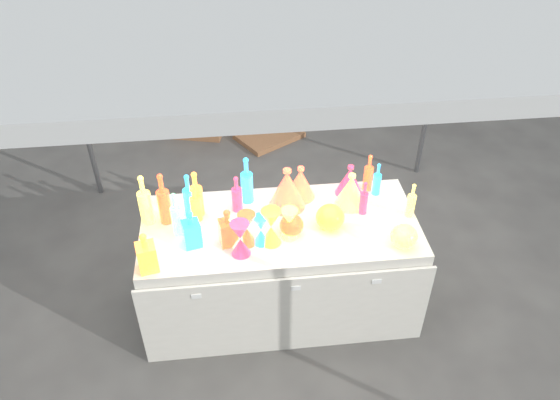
{
  "coord_description": "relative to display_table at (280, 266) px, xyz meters",
  "views": [
    {
      "loc": [
        -0.29,
        -2.66,
        3.06
      ],
      "look_at": [
        0.0,
        0.0,
        0.95
      ],
      "focal_mm": 35.0,
      "sensor_mm": 36.0,
      "label": 1
    }
  ],
  "objects": [
    {
      "name": "bottle_3",
      "position": [
        -0.27,
        0.19,
        0.51
      ],
      "size": [
        0.08,
        0.08,
        0.27
      ],
      "primitive_type": null,
      "rotation": [
        0.0,
        0.0,
        0.18
      ],
      "color": "#1F32B8",
      "rests_on": "display_table"
    },
    {
      "name": "decanter_0",
      "position": [
        -0.81,
        -0.3,
        0.51
      ],
      "size": [
        0.13,
        0.13,
        0.27
      ],
      "primitive_type": null,
      "rotation": [
        0.0,
        0.0,
        0.22
      ],
      "color": "red",
      "rests_on": "display_table"
    },
    {
      "name": "bottle_2",
      "position": [
        -0.73,
        0.12,
        0.56
      ],
      "size": [
        0.1,
        0.1,
        0.38
      ],
      "primitive_type": null,
      "rotation": [
        0.0,
        0.0,
        0.33
      ],
      "color": "orange",
      "rests_on": "display_table"
    },
    {
      "name": "display_table",
      "position": [
        0.0,
        0.0,
        0.0
      ],
      "size": [
        1.84,
        0.83,
        0.75
      ],
      "color": "silver",
      "rests_on": "ground"
    },
    {
      "name": "decanter_1",
      "position": [
        -0.34,
        -0.13,
        0.51
      ],
      "size": [
        0.12,
        0.12,
        0.26
      ],
      "primitive_type": null,
      "rotation": [
        0.0,
        0.0,
        0.19
      ],
      "color": "orange",
      "rests_on": "display_table"
    },
    {
      "name": "bottle_7",
      "position": [
        -0.19,
        0.28,
        0.55
      ],
      "size": [
        0.1,
        0.1,
        0.35
      ],
      "primitive_type": null,
      "rotation": [
        0.0,
        0.0,
        0.31
      ],
      "color": "#1A9227",
      "rests_on": "display_table"
    },
    {
      "name": "lampshade_0",
      "position": [
        0.17,
        0.29,
        0.5
      ],
      "size": [
        0.21,
        0.21,
        0.24
      ],
      "primitive_type": null,
      "rotation": [
        0.0,
        0.0,
        0.02
      ],
      "color": "yellow",
      "rests_on": "display_table"
    },
    {
      "name": "globe_1",
      "position": [
        0.73,
        -0.28,
        0.44
      ],
      "size": [
        0.22,
        0.22,
        0.14
      ],
      "primitive_type": null,
      "rotation": [
        0.0,
        0.0,
        -0.41
      ],
      "color": "#13777A",
      "rests_on": "display_table"
    },
    {
      "name": "bottle_1",
      "position": [
        -0.57,
        0.17,
        0.54
      ],
      "size": [
        0.09,
        0.09,
        0.32
      ],
      "primitive_type": null,
      "rotation": [
        0.0,
        0.0,
        -0.2
      ],
      "color": "#1A9227",
      "rests_on": "display_table"
    },
    {
      "name": "lampshade_1",
      "position": [
        0.07,
        0.2,
        0.52
      ],
      "size": [
        0.25,
        0.25,
        0.29
      ],
      "primitive_type": null,
      "rotation": [
        0.0,
        0.0,
        -0.01
      ],
      "color": "yellow",
      "rests_on": "display_table"
    },
    {
      "name": "hourglass_4",
      "position": [
        -0.07,
        -0.16,
        0.5
      ],
      "size": [
        0.14,
        0.14,
        0.25
      ],
      "primitive_type": null,
      "rotation": [
        0.0,
        0.0,
        -0.15
      ],
      "color": "red",
      "rests_on": "display_table"
    },
    {
      "name": "bottle_10",
      "position": [
        0.56,
        0.07,
        0.5
      ],
      "size": [
        0.07,
        0.07,
        0.25
      ],
      "primitive_type": null,
      "rotation": [
        0.0,
        0.0,
        0.28
      ],
      "color": "#1F32B8",
      "rests_on": "display_table"
    },
    {
      "name": "hourglass_1",
      "position": [
        -0.27,
        -0.23,
        0.49
      ],
      "size": [
        0.16,
        0.16,
        0.24
      ],
      "primitive_type": null,
      "rotation": [
        0.0,
        0.0,
        0.39
      ],
      "color": "#1F32B8",
      "rests_on": "display_table"
    },
    {
      "name": "bottle_8",
      "position": [
        0.7,
        0.26,
        0.5
      ],
      "size": [
        0.06,
        0.06,
        0.25
      ],
      "primitive_type": null,
      "rotation": [
        0.0,
        0.0,
        -0.07
      ],
      "color": "#1A9227",
      "rests_on": "display_table"
    },
    {
      "name": "bottle_5",
      "position": [
        -0.65,
        -0.0,
        0.53
      ],
      "size": [
        0.07,
        0.07,
        0.31
      ],
      "primitive_type": null,
      "rotation": [
        0.0,
        0.0,
        0.02
      ],
      "color": "#CF2997",
      "rests_on": "display_table"
    },
    {
      "name": "decanter_2",
      "position": [
        -0.56,
        -0.12,
        0.51
      ],
      "size": [
        0.13,
        0.13,
        0.26
      ],
      "primitive_type": null,
      "rotation": [
        0.0,
        0.0,
        0.23
      ],
      "color": "#1A9227",
      "rests_on": "display_table"
    },
    {
      "name": "hourglass_0",
      "position": [
        -0.22,
        -0.14,
        0.49
      ],
      "size": [
        0.14,
        0.14,
        0.23
      ],
      "primitive_type": null,
      "rotation": [
        0.0,
        0.0,
        -0.33
      ],
      "color": "orange",
      "rests_on": "display_table"
    },
    {
      "name": "cardboard_box_closed",
      "position": [
        -0.62,
        2.5,
        -0.17
      ],
      "size": [
        0.64,
        0.53,
        0.41
      ],
      "primitive_type": "cube",
      "rotation": [
        0.0,
        0.0,
        -0.25
      ],
      "color": "#986744",
      "rests_on": "ground"
    },
    {
      "name": "hourglass_5",
      "position": [
        -0.14,
        -0.15,
        0.48
      ],
      "size": [
        0.12,
        0.12,
        0.2
      ],
      "primitive_type": null,
      "rotation": [
        0.0,
        0.0,
        -0.25
      ],
      "color": "#1A9227",
      "rests_on": "display_table"
    },
    {
      "name": "bottle_6",
      "position": [
        -0.53,
        0.12,
        0.52
      ],
      "size": [
        0.09,
        0.09,
        0.28
      ],
      "primitive_type": null,
      "rotation": [
        0.0,
        0.0,
        0.43
      ],
      "color": "red",
      "rests_on": "display_table"
    },
    {
      "name": "globe_2",
      "position": [
        0.06,
        -0.09,
        0.44
      ],
      "size": [
        0.19,
        0.19,
        0.12
      ],
      "primitive_type": null,
      "rotation": [
        0.0,
        0.0,
        0.25
      ],
      "color": "orange",
      "rests_on": "display_table"
    },
    {
      "name": "bottle_9",
      "position": [
        0.65,
        0.32,
        0.52
      ],
      "size": [
        0.08,
        0.08,
        0.28
      ],
      "primitive_type": null,
      "rotation": [
        0.0,
        0.0,
        -0.23
      ],
      "color": "orange",
      "rests_on": "display_table"
    },
    {
      "name": "lampshade_2",
      "position": [
        0.51,
        0.29,
        0.49
      ],
      "size": [
        0.23,
        0.23,
        0.23
      ],
      "primitive_type": null,
      "rotation": [
        0.0,
        0.0,
        0.25
      ],
      "color": "#1F32B8",
      "rests_on": "display_table"
    },
    {
      "name": "bottle_4",
      "position": [
        -0.85,
        0.13,
        0.56
      ],
      "size": [
        0.09,
        0.09,
        0.36
      ],
      "primitive_type": null,
      "rotation": [
        0.0,
        0.0,
        -0.11
      ],
      "color": "#13777A",
      "rests_on": "display_table"
    },
    {
      "name": "hourglass_2",
      "position": [
        0.04,
        -0.11,
        0.48
      ],
      "size": [
        0.14,
        0.14,
        0.21
      ],
      "primitive_type": null,
      "rotation": [
        0.0,
        0.0,
        0.35
      ],
      "color": "#13777A",
      "rests_on": "display_table"
    },
    {
      "name": "bottle_11",
      "position": [
        0.86,
        0.01,
        0.5
      ],
      "size": [
        0.06,
        0.06,
        0.25
      ],
      "primitive_type": null,
      "rotation": [
        0.0,
        0.0,
        0.14
      ],
      "color": "#13777A",
      "rests_on": "display_table"
    },
    {
      "name": "lampshade_3",
      "position": [
        0.49,
        0.16,
        0.5
      ],
      "size": [
        0.26,
        0.26,
        0.25
      ],
      "primitive_type": null,
      "rotation": [
        0.0,
        0.0,
        0.27
      ],
      "color": "#13777A",
      "rests_on": "display_table"
    },
    {
      "name": "globe_0",
      "position": [
        0.31,
        -0.06,
        0.45
      ],
      "size": [
        0.23,
        0.23,
        0.15
      ],
      "primitive_type": null,
      "rotation": [
        0.0,
        0.0,
        0.3
      ],
      "color": "red",
      "rests_on": "display_table"
    },
    {
      "name": "hourglass_3",
      "position": [
        -0.28,
        -0.15,
        0.48
      ],
      "size": [
        0.13,
        0.13,
        0.2
      ],
      "primitive_type": null,
      "rotation": [
        0.0,
        0.0,
        -0.35
      ],
      "color": "#CF2997",
      "rests_on": "display_table"
    },
    {
      "name": "ground",
      "position": [
        -0.0,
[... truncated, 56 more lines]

